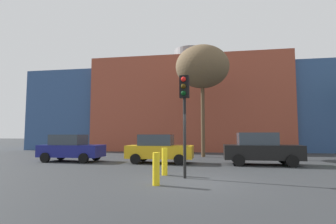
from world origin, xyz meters
TOP-DOWN VIEW (x-y plane):
  - ground_plane at (0.00, 0.00)m, footprint 200.00×200.00m
  - building_backdrop at (-1.77, 21.54)m, footprint 36.36×10.63m
  - parked_car_0 at (-8.20, 6.00)m, footprint 3.92×1.92m
  - parked_car_1 at (-2.49, 6.00)m, footprint 3.93×1.93m
  - parked_car_2 at (3.35, 6.00)m, footprint 4.17×2.05m
  - traffic_light_island at (-0.38, 0.70)m, footprint 0.39×0.38m
  - bare_tree_0 at (-0.03, 10.95)m, footprint 4.20×4.20m
  - bollard_yellow_0 at (-1.17, -0.90)m, footprint 0.24×0.24m
  - bollard_yellow_1 at (-1.29, 1.35)m, footprint 0.24×0.24m

SIDE VIEW (x-z plane):
  - ground_plane at x=0.00m, z-range 0.00..0.00m
  - bollard_yellow_0 at x=-1.17m, z-range 0.00..1.09m
  - bollard_yellow_1 at x=-1.29m, z-range 0.00..1.13m
  - parked_car_0 at x=-8.20m, z-range 0.00..1.69m
  - parked_car_1 at x=-2.49m, z-range 0.00..1.70m
  - parked_car_2 at x=3.35m, z-range -0.01..1.80m
  - traffic_light_island at x=-0.38m, z-range 0.95..5.00m
  - building_backdrop at x=-1.77m, z-range -1.13..10.68m
  - bare_tree_0 at x=-0.03m, z-range 2.64..11.34m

